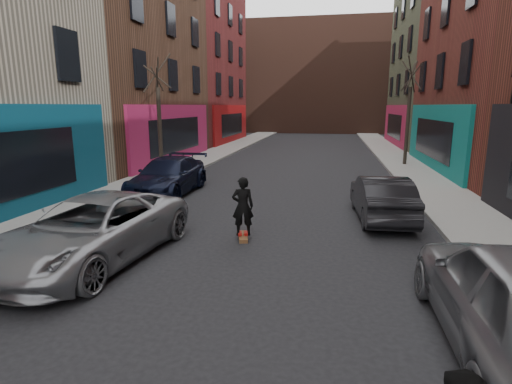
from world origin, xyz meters
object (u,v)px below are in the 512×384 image
at_px(parked_right_end, 381,197).
at_px(skateboard, 243,237).
at_px(parked_left_far, 93,229).
at_px(tree_right_far, 409,104).
at_px(parked_left_end, 168,176).
at_px(skateboarder, 243,206).
at_px(tree_left_far, 159,107).

distance_m(parked_right_end, skateboard, 4.66).
xyz_separation_m(parked_left_far, parked_right_end, (6.75, 4.74, -0.05)).
relative_size(tree_right_far, skateboard, 8.50).
height_order(parked_left_end, skateboarder, skateboarder).
distance_m(tree_right_far, parked_right_end, 12.40).
bearing_deg(tree_right_far, parked_right_end, -102.69).
height_order(tree_left_far, parked_right_end, tree_left_far).
height_order(parked_left_far, skateboarder, skateboarder).
relative_size(parked_left_end, skateboard, 6.16).
bearing_deg(skateboarder, tree_left_far, -69.42).
bearing_deg(tree_left_far, parked_left_far, -74.08).
bearing_deg(parked_right_end, tree_right_far, -106.64).
distance_m(tree_right_far, parked_left_end, 14.53).
bearing_deg(parked_left_far, skateboard, 41.23).
height_order(tree_left_far, skateboarder, tree_left_far).
distance_m(parked_left_far, skateboard, 3.70).
xyz_separation_m(tree_right_far, parked_right_end, (-2.65, -11.77, -2.85)).
distance_m(parked_left_end, skateboarder, 6.34).
bearing_deg(tree_right_far, skateboard, -114.04).
distance_m(tree_left_far, parked_left_far, 11.25).
xyz_separation_m(tree_right_far, skateboard, (-6.43, -14.42, -3.48)).
relative_size(parked_left_far, parked_left_end, 1.06).
relative_size(tree_right_far, parked_left_end, 1.38).
bearing_deg(skateboard, skateboarder, 0.00).
height_order(parked_left_end, parked_right_end, parked_left_end).
height_order(parked_right_end, skateboarder, skateboarder).
bearing_deg(skateboarder, skateboard, 180.00).
distance_m(tree_left_far, skateboard, 10.84).
bearing_deg(parked_left_end, tree_right_far, 42.44).
xyz_separation_m(tree_left_far, skateboard, (5.97, -8.42, -3.33)).
xyz_separation_m(tree_left_far, parked_right_end, (9.75, -5.77, -2.70)).
bearing_deg(skateboard, tree_right_far, 51.20).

